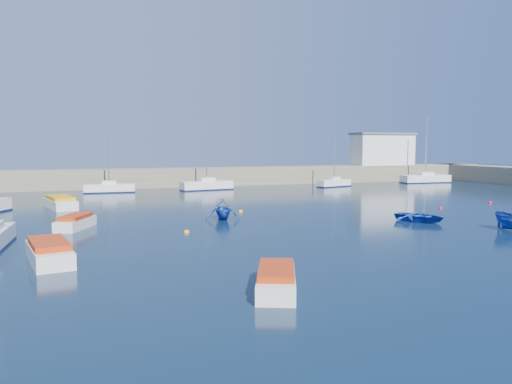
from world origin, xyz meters
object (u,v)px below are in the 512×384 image
object	(u,v)px
motorboat_0	(49,252)
sailboat_8	(425,178)
sailboat_5	(109,188)
dinghy_left	(223,209)
sailboat_6	(207,185)
motorboat_2	(60,203)
dinghy_center	(420,217)
sailboat_7	(334,183)
motorboat_3	(276,279)
motorboat_1	(75,222)
harbor_office	(382,150)

from	to	relation	value
motorboat_0	sailboat_8	bearing A→B (deg)	25.61
sailboat_5	sailboat_8	size ratio (longest dim) A/B	0.78
dinghy_left	sailboat_6	bearing A→B (deg)	88.51
sailboat_5	motorboat_2	distance (m)	15.53
motorboat_2	dinghy_center	distance (m)	31.63
sailboat_7	motorboat_3	distance (m)	51.90
sailboat_5	dinghy_center	distance (m)	38.71
sailboat_8	motorboat_2	bearing A→B (deg)	109.04
sailboat_8	motorboat_0	bearing A→B (deg)	128.80
motorboat_1	dinghy_center	distance (m)	25.25
sailboat_5	dinghy_left	size ratio (longest dim) A/B	2.56
sailboat_8	motorboat_0	world-z (taller)	sailboat_8
sailboat_5	motorboat_0	bearing A→B (deg)	174.17
sailboat_5	dinghy_left	distance (m)	27.30
harbor_office	motorboat_2	size ratio (longest dim) A/B	1.72
sailboat_5	sailboat_6	world-z (taller)	sailboat_6
motorboat_0	sailboat_6	bearing A→B (deg)	54.74
sailboat_6	sailboat_7	bearing A→B (deg)	-101.89
motorboat_3	sailboat_6	bearing A→B (deg)	102.16
sailboat_7	motorboat_1	xyz separation A→B (m)	(-34.38, -25.81, -0.09)
sailboat_5	sailboat_7	size ratio (longest dim) A/B	1.13
sailboat_8	motorboat_3	distance (m)	64.01
motorboat_0	motorboat_1	size ratio (longest dim) A/B	1.21
sailboat_6	sailboat_7	xyz separation A→B (m)	(18.24, -1.00, -0.09)
sailboat_8	motorboat_3	world-z (taller)	sailboat_8
harbor_office	sailboat_6	distance (m)	32.78
motorboat_3	dinghy_left	bearing A→B (deg)	103.13
harbor_office	sailboat_8	xyz separation A→B (m)	(3.81, -6.24, -4.43)
sailboat_6	motorboat_2	world-z (taller)	sailboat_6
sailboat_7	motorboat_2	world-z (taller)	sailboat_7
harbor_office	sailboat_7	xyz separation A→B (m)	(-13.41, -8.25, -4.54)
motorboat_2	dinghy_center	xyz separation A→B (m)	(25.99, -18.03, -0.14)
motorboat_0	dinghy_left	bearing A→B (deg)	32.37
sailboat_6	sailboat_8	xyz separation A→B (m)	(35.46, 1.01, 0.03)
sailboat_7	motorboat_3	bearing A→B (deg)	132.96
sailboat_6	motorboat_3	size ratio (longest dim) A/B	2.04
motorboat_2	motorboat_3	distance (m)	32.47
dinghy_center	motorboat_1	bearing A→B (deg)	139.18
dinghy_center	sailboat_5	bearing A→B (deg)	94.01
sailboat_5	sailboat_6	size ratio (longest dim) A/B	0.88
motorboat_0	dinghy_left	distance (m)	16.42
sailboat_6	motorboat_1	distance (m)	31.29
sailboat_7	sailboat_6	bearing A→B (deg)	70.97
motorboat_3	harbor_office	bearing A→B (deg)	75.49
motorboat_1	sailboat_7	bearing A→B (deg)	61.06
motorboat_1	harbor_office	bearing A→B (deg)	59.63
motorboat_0	motorboat_3	distance (m)	12.11
dinghy_center	sailboat_8	bearing A→B (deg)	22.51
sailboat_5	motorboat_1	size ratio (longest dim) A/B	1.89
sailboat_5	motorboat_2	world-z (taller)	sailboat_5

